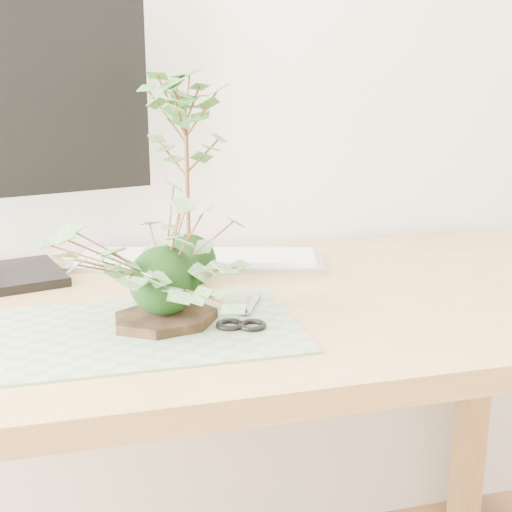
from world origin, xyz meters
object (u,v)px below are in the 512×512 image
(desk, at_px, (189,355))
(keyboard, at_px, (197,259))
(ivy_kokedama, at_px, (163,249))
(maple_kokedama, at_px, (186,129))

(desk, relative_size, keyboard, 3.12)
(ivy_kokedama, relative_size, keyboard, 0.75)
(ivy_kokedama, height_order, keyboard, ivy_kokedama)
(desk, height_order, maple_kokedama, maple_kokedama)
(desk, xyz_separation_m, ivy_kokedama, (-0.05, -0.08, 0.21))
(keyboard, bearing_deg, desk, -88.61)
(keyboard, bearing_deg, maple_kokedama, -89.97)
(desk, height_order, ivy_kokedama, ivy_kokedama)
(ivy_kokedama, bearing_deg, desk, 60.37)
(desk, bearing_deg, keyboard, 75.55)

